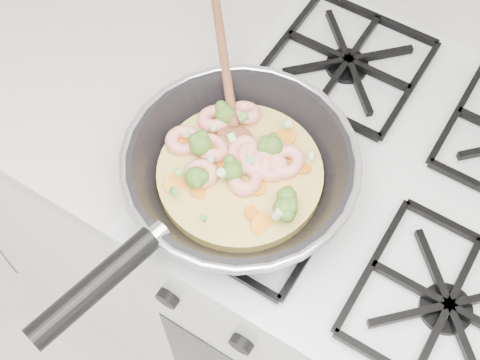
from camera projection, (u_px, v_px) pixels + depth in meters
The scene contains 3 objects.
stove at pixel (347, 283), 1.34m from camera, with size 0.60×0.60×0.92m.
counter_left at pixel (52, 119), 1.56m from camera, with size 1.00×0.60×0.90m.
skillet at pixel (237, 170), 0.89m from camera, with size 0.38×0.60×0.09m.
Camera 1 is at (0.07, 1.17, 1.72)m, focal length 48.20 mm.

